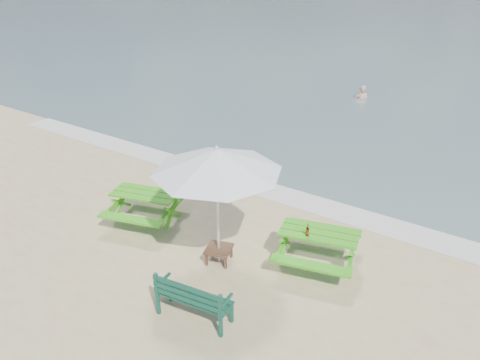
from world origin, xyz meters
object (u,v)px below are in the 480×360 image
Objects in this scene: beer_bottle at (307,232)px; side_table at (219,254)px; swimmer at (361,104)px; picnic_table_left at (146,207)px; park_bench at (194,306)px; picnic_table_right at (318,248)px; patio_umbrella at (217,160)px.

side_table is at bearing -151.47° from beer_bottle.
swimmer reaches higher than side_table.
swimmer is (0.30, 13.11, -0.62)m from picnic_table_left.
park_bench is (3.09, -1.96, -0.10)m from picnic_table_left.
park_bench reaches higher than picnic_table_left.
swimmer is at bearing 107.25° from picnic_table_right.
patio_umbrella is at bearing -80.99° from swimmer.
swimmer is (-3.70, 12.63, -1.10)m from beer_bottle.
picnic_table_right reaches higher than swimmer.
park_bench is 0.43× the size of patio_umbrella.
patio_umbrella is 12.25× the size of beer_bottle.
side_table is 2.12m from patio_umbrella.
beer_bottle is (4.00, 0.48, 0.48)m from picnic_table_left.
patio_umbrella is at bearing 112.48° from park_bench.
picnic_table_left is 1.01× the size of picnic_table_right.
picnic_table_left is 3.66m from park_bench.
park_bench is 2.66m from patio_umbrella.
picnic_table_left is 4.05m from beer_bottle.
beer_bottle is at bearing -119.04° from picnic_table_right.
side_table is 0.20× the size of patio_umbrella.
side_table is at bearing -110.56° from patio_umbrella.
picnic_table_left is 1.24× the size of swimmer.
park_bench reaches higher than side_table.
picnic_table_right is 0.64× the size of patio_umbrella.
picnic_table_left is at bearing -91.30° from swimmer.
picnic_table_left is at bearing 147.65° from park_bench.
swimmer is (-2.14, 13.48, -2.55)m from patio_umbrella.
side_table is 13.66m from swimmer.
beer_bottle is (-0.14, -0.26, 0.48)m from picnic_table_right.
patio_umbrella is (2.43, -0.37, 1.93)m from picnic_table_left.
park_bench is at bearing -111.30° from picnic_table_right.
beer_bottle reaches higher than park_bench.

